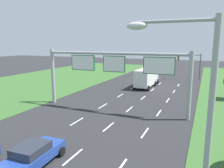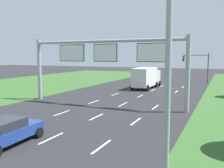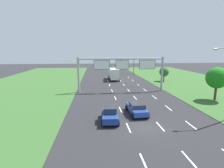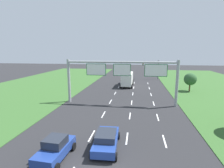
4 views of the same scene
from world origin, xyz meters
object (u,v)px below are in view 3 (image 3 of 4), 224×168
object	(u,v)px
traffic_light_mast	(129,63)
roadside_tree_far	(164,72)
box_truck	(114,74)
car_lead_silver	(137,108)
roadside_tree_mid	(217,78)
car_near_red	(110,114)
sign_gantry	(122,67)

from	to	relation	value
traffic_light_mast	roadside_tree_far	bearing A→B (deg)	-66.89
box_truck	roadside_tree_far	bearing A→B (deg)	-15.98
car_lead_silver	roadside_tree_mid	distance (m)	15.66
car_lead_silver	roadside_tree_mid	size ratio (longest dim) A/B	0.83
box_truck	roadside_tree_mid	xyz separation A→B (m)	(14.44, -22.92, 2.00)
car_near_red	roadside_tree_mid	bearing A→B (deg)	24.73
sign_gantry	roadside_tree_mid	world-z (taller)	sign_gantry
car_near_red	roadside_tree_mid	world-z (taller)	roadside_tree_mid
sign_gantry	car_lead_silver	bearing A→B (deg)	-90.56
car_near_red	car_lead_silver	distance (m)	4.17
box_truck	car_lead_silver	bearing A→B (deg)	-88.81
car_lead_silver	traffic_light_mast	xyz separation A→B (m)	(6.55, 39.59, 3.09)
roadside_tree_far	car_near_red	bearing A→B (deg)	-123.10
car_lead_silver	roadside_tree_far	size ratio (longest dim) A/B	1.19
car_near_red	roadside_tree_mid	size ratio (longest dim) A/B	0.73
sign_gantry	roadside_tree_far	world-z (taller)	sign_gantry
sign_gantry	roadside_tree_mid	bearing A→B (deg)	-28.63
car_near_red	roadside_tree_far	size ratio (longest dim) A/B	1.04
roadside_tree_mid	roadside_tree_far	world-z (taller)	roadside_tree_mid
traffic_light_mast	car_lead_silver	bearing A→B (deg)	-99.39
sign_gantry	roadside_tree_far	distance (m)	17.26
car_near_red	box_truck	world-z (taller)	box_truck
car_near_red	roadside_tree_mid	distance (m)	19.72
sign_gantry	car_near_red	bearing A→B (deg)	-104.16
car_near_red	car_lead_silver	xyz separation A→B (m)	(3.65, 2.02, -0.05)
roadside_tree_mid	roadside_tree_far	xyz separation A→B (m)	(-1.26, 18.81, -1.19)
car_lead_silver	box_truck	distance (m)	28.02
sign_gantry	traffic_light_mast	bearing A→B (deg)	76.46
sign_gantry	roadside_tree_far	bearing A→B (deg)	39.88
car_lead_silver	roadside_tree_far	world-z (taller)	roadside_tree_far
roadside_tree_far	traffic_light_mast	bearing A→B (deg)	113.11
sign_gantry	roadside_tree_far	size ratio (longest dim) A/B	4.50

